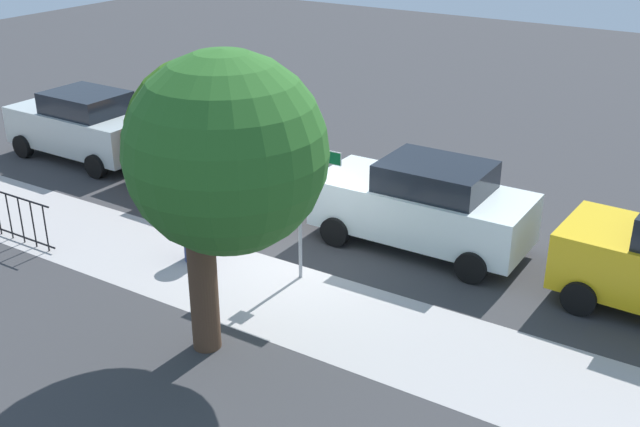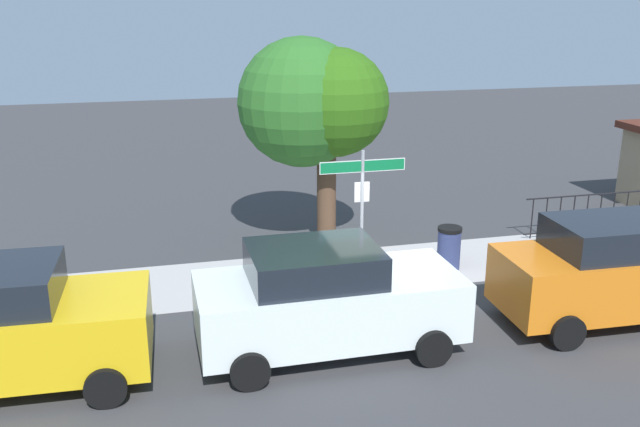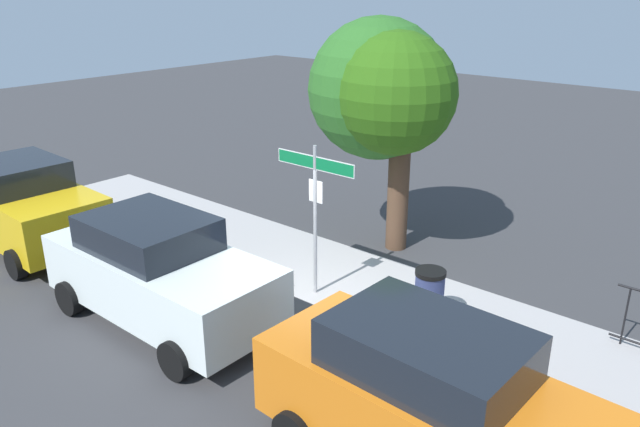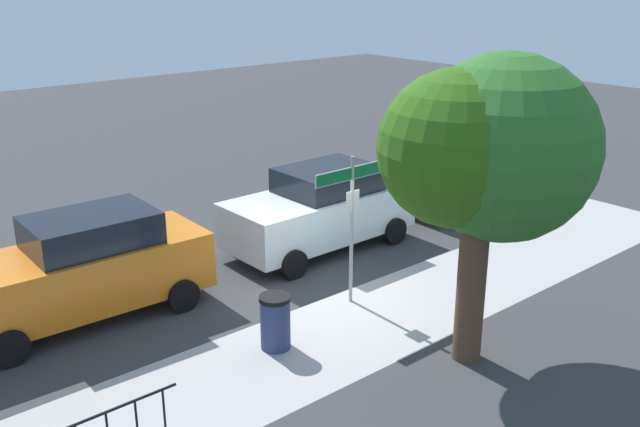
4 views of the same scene
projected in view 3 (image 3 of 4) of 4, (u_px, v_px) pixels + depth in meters
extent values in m
plane|color=#38383A|center=(315.00, 305.00, 11.60)|extent=(60.00, 60.00, 0.00)
cube|color=#ABA6A5|center=(444.00, 313.00, 11.32)|extent=(24.00, 2.60, 0.00)
cylinder|color=#9EA0A5|center=(315.00, 222.00, 11.57)|extent=(0.07, 0.07, 2.95)
cube|color=#0F723D|center=(315.00, 163.00, 11.16)|extent=(1.77, 0.02, 0.22)
cube|color=white|center=(315.00, 163.00, 11.16)|extent=(1.80, 0.02, 0.25)
cube|color=silver|center=(316.00, 191.00, 11.37)|extent=(0.32, 0.02, 0.42)
cylinder|color=#4D3525|center=(398.00, 195.00, 13.70)|extent=(0.47, 0.47, 2.54)
sphere|color=#2B6523|center=(378.00, 89.00, 13.25)|extent=(3.04, 3.04, 3.04)
sphere|color=#1A6124|center=(374.00, 89.00, 13.24)|extent=(2.42, 2.42, 2.42)
sphere|color=#2C5E12|center=(396.00, 93.00, 12.55)|extent=(2.53, 2.53, 2.53)
cube|color=gold|center=(28.00, 211.00, 13.91)|extent=(4.21, 2.08, 1.08)
cube|color=black|center=(17.00, 173.00, 13.77)|extent=(2.05, 1.77, 0.59)
cylinder|color=black|center=(103.00, 237.00, 13.88)|extent=(0.65, 0.24, 0.64)
cylinder|color=black|center=(16.00, 264.00, 12.55)|extent=(0.65, 0.24, 0.64)
cylinder|color=black|center=(45.00, 208.00, 15.66)|extent=(0.65, 0.24, 0.64)
cube|color=white|center=(162.00, 279.00, 10.79)|extent=(4.53, 1.92, 1.03)
cube|color=black|center=(148.00, 233.00, 10.67)|extent=(2.18, 1.68, 0.57)
cylinder|color=black|center=(264.00, 312.00, 10.73)|extent=(0.64, 0.22, 0.64)
cylinder|color=black|center=(176.00, 360.00, 9.37)|extent=(0.64, 0.22, 0.64)
cylinder|color=black|center=(156.00, 263.00, 12.57)|extent=(0.64, 0.22, 0.64)
cylinder|color=black|center=(70.00, 298.00, 11.21)|extent=(0.64, 0.22, 0.64)
cube|color=orange|center=(444.00, 420.00, 7.26)|extent=(4.74, 1.89, 1.09)
cube|color=black|center=(428.00, 350.00, 7.14)|extent=(2.30, 1.61, 0.59)
cylinder|color=black|center=(378.00, 373.00, 9.06)|extent=(0.65, 0.24, 0.64)
cylinder|color=black|center=(625.00, 316.00, 10.18)|extent=(0.03, 0.03, 1.05)
cylinder|color=navy|center=(429.00, 298.00, 10.94)|extent=(0.52, 0.52, 0.90)
cylinder|color=black|center=(431.00, 273.00, 10.77)|extent=(0.55, 0.55, 0.08)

